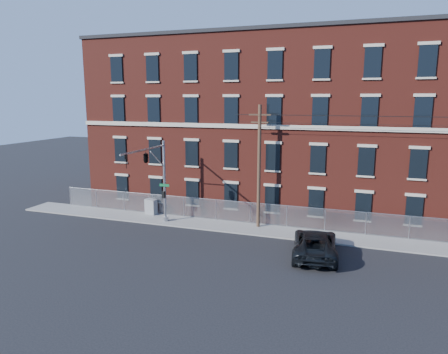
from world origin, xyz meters
TOP-DOWN VIEW (x-y plane):
  - ground at (0.00, 0.00)m, footprint 140.00×140.00m
  - sidewalk at (12.00, 5.00)m, footprint 65.00×3.00m
  - mill_building at (12.00, 13.93)m, footprint 55.30×14.32m
  - chain_link_fence at (12.00, 6.30)m, footprint 59.06×0.06m
  - traffic_signal_mast at (-6.00, 2.18)m, footprint 0.90×6.75m
  - utility_pole_near at (2.00, 5.60)m, footprint 1.80×0.28m
  - pickup_truck at (7.20, 0.86)m, footprint 3.57×6.50m
  - utility_cabinet at (-8.24, 6.00)m, footprint 1.21×0.81m

SIDE VIEW (x-z plane):
  - ground at x=0.00m, z-range 0.00..0.00m
  - sidewalk at x=12.00m, z-range 0.00..0.12m
  - utility_cabinet at x=-8.24m, z-range 0.12..1.51m
  - pickup_truck at x=7.20m, z-range 0.00..1.72m
  - chain_link_fence at x=12.00m, z-range 0.13..1.98m
  - utility_pole_near at x=2.00m, z-range 0.34..10.34m
  - traffic_signal_mast at x=-6.00m, z-range 1.89..8.89m
  - mill_building at x=12.00m, z-range 0.00..16.30m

